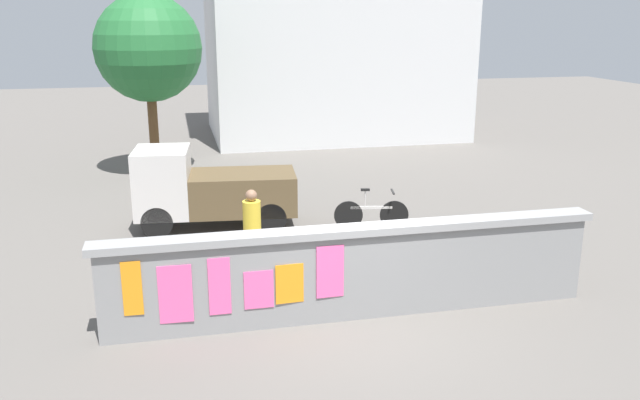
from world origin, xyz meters
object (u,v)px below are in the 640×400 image
(bicycle_near, at_px, (371,214))
(person_walking, at_px, (252,222))
(auto_rickshaw_truck, at_px, (208,189))
(tree_roadside, at_px, (148,49))
(motorcycle, at_px, (479,244))

(bicycle_near, height_order, person_walking, person_walking)
(auto_rickshaw_truck, relative_size, bicycle_near, 2.21)
(tree_roadside, bearing_deg, auto_rickshaw_truck, -77.60)
(auto_rickshaw_truck, relative_size, motorcycle, 2.00)
(bicycle_near, bearing_deg, motorcycle, -63.41)
(motorcycle, relative_size, person_walking, 1.15)
(bicycle_near, relative_size, person_walking, 1.04)
(motorcycle, relative_size, tree_roadside, 0.35)
(motorcycle, height_order, bicycle_near, bicycle_near)
(tree_roadside, bearing_deg, bicycle_near, -54.21)
(person_walking, bearing_deg, motorcycle, -9.15)
(auto_rickshaw_truck, distance_m, motorcycle, 6.23)
(auto_rickshaw_truck, height_order, tree_roadside, tree_roadside)
(motorcycle, xyz_separation_m, tree_roadside, (-6.25, 9.50, 3.32))
(auto_rickshaw_truck, xyz_separation_m, motorcycle, (4.98, -3.71, -0.44))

